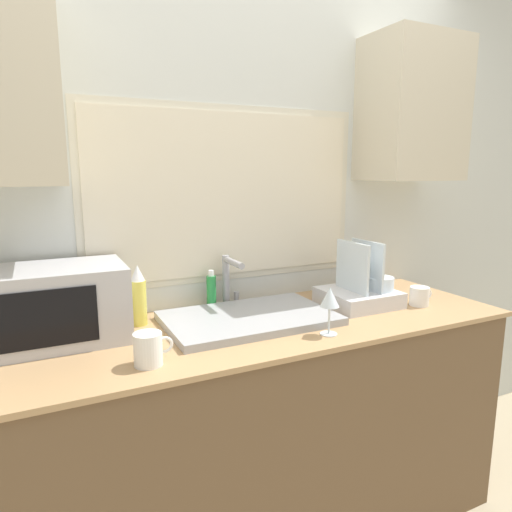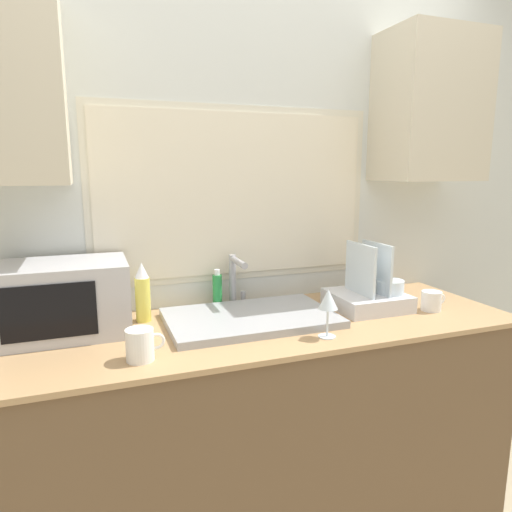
% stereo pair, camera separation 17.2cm
% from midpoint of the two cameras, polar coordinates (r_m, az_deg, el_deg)
% --- Properties ---
extents(countertop, '(2.08, 0.69, 0.94)m').
position_cam_midpoint_polar(countertop, '(2.04, -2.03, -20.91)').
color(countertop, brown).
rests_on(countertop, ground_plane).
extents(wall_back, '(6.00, 0.38, 2.60)m').
position_cam_midpoint_polar(wall_back, '(2.05, -5.94, 6.49)').
color(wall_back, silver).
rests_on(wall_back, ground_plane).
extents(sink_basin, '(0.67, 0.42, 0.03)m').
position_cam_midpoint_polar(sink_basin, '(1.85, -3.58, -7.79)').
color(sink_basin, '#9EA0A5').
rests_on(sink_basin, countertop).
extents(faucet, '(0.08, 0.19, 0.23)m').
position_cam_midpoint_polar(faucet, '(2.01, -5.83, -2.62)').
color(faucet, '#99999E').
rests_on(faucet, countertop).
extents(microwave, '(0.46, 0.32, 0.27)m').
position_cam_midpoint_polar(microwave, '(1.79, -26.17, -5.48)').
color(microwave, '#B2B2B7').
rests_on(microwave, countertop).
extents(dish_rack, '(0.31, 0.29, 0.29)m').
position_cam_midpoint_polar(dish_rack, '(2.09, 10.69, -4.42)').
color(dish_rack, silver).
rests_on(dish_rack, countertop).
extents(spray_bottle, '(0.06, 0.06, 0.24)m').
position_cam_midpoint_polar(spray_bottle, '(1.86, -17.08, -4.87)').
color(spray_bottle, '#D8CC4C').
rests_on(spray_bottle, countertop).
extents(soap_bottle, '(0.04, 0.04, 0.17)m').
position_cam_midpoint_polar(soap_bottle, '(2.01, -8.06, -4.45)').
color(soap_bottle, '#268C3F').
rests_on(soap_bottle, countertop).
extents(mug_near_sink, '(0.13, 0.09, 0.10)m').
position_cam_midpoint_polar(mug_near_sink, '(1.50, -16.57, -11.15)').
color(mug_near_sink, white).
rests_on(mug_near_sink, countertop).
extents(wine_glass, '(0.07, 0.07, 0.18)m').
position_cam_midpoint_polar(wine_glass, '(1.68, 6.31, -5.40)').
color(wine_glass, silver).
rests_on(wine_glass, countertop).
extents(mug_by_rack, '(0.12, 0.08, 0.08)m').
position_cam_midpoint_polar(mug_by_rack, '(2.15, 17.65, -4.82)').
color(mug_by_rack, white).
rests_on(mug_by_rack, countertop).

